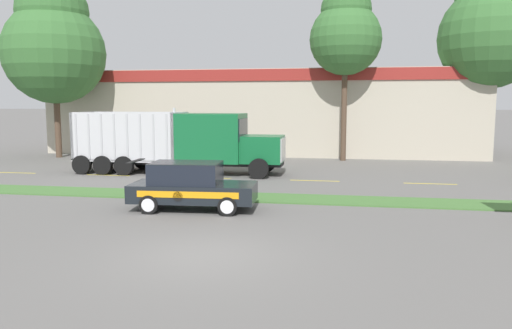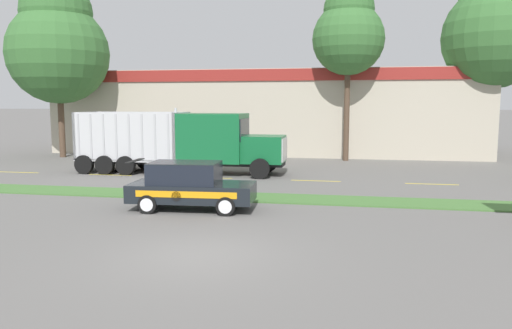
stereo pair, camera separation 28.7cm
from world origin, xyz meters
The scene contains 13 objects.
ground_plane centered at (0.00, 0.00, 0.00)m, with size 600.00×600.00×0.00m, color slate.
grass_verge centered at (0.00, 7.62, 0.03)m, with size 120.00×1.89×0.06m, color #477538.
centre_line_2 centered at (-14.14, 12.57, 0.00)m, with size 2.40×0.14×0.01m, color yellow.
centre_line_3 centered at (-8.74, 12.57, 0.00)m, with size 2.40×0.14×0.01m, color yellow.
centre_line_4 centered at (-3.34, 12.57, 0.00)m, with size 2.40×0.14×0.01m, color yellow.
centre_line_5 centered at (2.06, 12.57, 0.00)m, with size 2.40×0.14×0.01m, color yellow.
centre_line_6 centered at (7.46, 12.57, 0.00)m, with size 2.40×0.14×0.01m, color yellow.
dump_truck_lead centered at (-4.32, 13.97, 1.65)m, with size 11.25×2.83×3.52m.
rally_car centered at (-1.89, 5.12, 0.86)m, with size 4.48×2.12×1.73m.
store_building_backdrop centered at (-2.83, 28.62, 3.07)m, with size 31.59×12.10×6.14m.
tree_behind_left centered at (-16.18, 20.16, 7.84)m, with size 6.86×6.86×12.30m.
tree_behind_centre centered at (3.39, 21.61, 8.29)m, with size 4.61×4.61×11.31m.
tree_behind_right centered at (12.66, 23.66, 8.66)m, with size 6.61×6.61×12.96m.
Camera 2 is at (3.66, -11.56, 3.75)m, focal length 35.00 mm.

